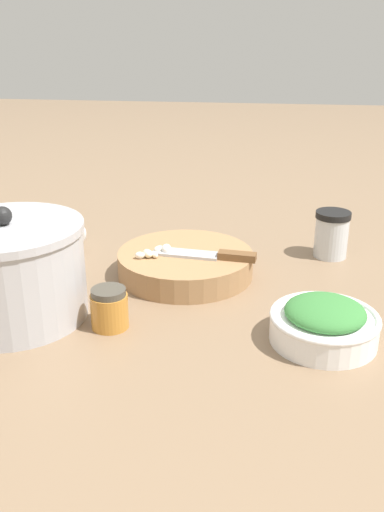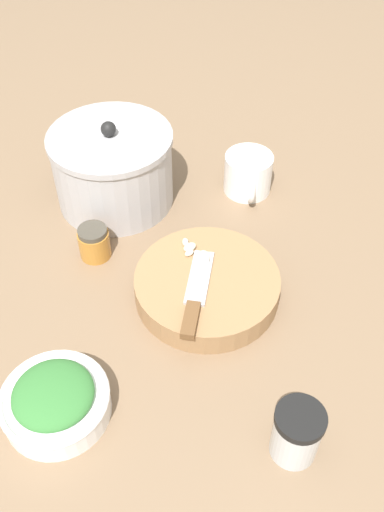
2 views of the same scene
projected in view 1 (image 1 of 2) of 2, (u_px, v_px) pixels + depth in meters
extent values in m
plane|color=#7F664C|center=(171.00, 287.00, 0.99)|extent=(5.00, 5.00, 0.00)
cylinder|color=#9E754C|center=(185.00, 264.00, 1.03)|extent=(0.24, 0.24, 0.04)
cube|color=brown|center=(237.00, 256.00, 0.99)|extent=(0.07, 0.03, 0.01)
cube|color=#B2B2B7|center=(186.00, 254.00, 1.01)|extent=(0.12, 0.05, 0.01)
ellipsoid|color=#F2E0C5|center=(155.00, 255.00, 1.00)|extent=(0.02, 0.02, 0.01)
ellipsoid|color=white|center=(140.00, 255.00, 0.99)|extent=(0.02, 0.01, 0.01)
ellipsoid|color=#F3E8C6|center=(148.00, 253.00, 1.00)|extent=(0.03, 0.03, 0.01)
ellipsoid|color=silver|center=(166.00, 249.00, 1.01)|extent=(0.02, 0.02, 0.02)
ellipsoid|color=silver|center=(159.00, 249.00, 1.02)|extent=(0.02, 0.02, 0.01)
cylinder|color=white|center=(324.00, 329.00, 0.81)|extent=(0.15, 0.15, 0.04)
torus|color=white|center=(325.00, 317.00, 0.81)|extent=(0.16, 0.16, 0.01)
ellipsoid|color=#387A38|center=(325.00, 312.00, 0.80)|extent=(0.11, 0.11, 0.03)
cylinder|color=silver|center=(331.00, 237.00, 1.11)|extent=(0.06, 0.06, 0.08)
cylinder|color=black|center=(333.00, 215.00, 1.09)|extent=(0.07, 0.07, 0.01)
cylinder|color=white|center=(47.00, 234.00, 1.12)|extent=(0.10, 0.10, 0.08)
torus|color=white|center=(73.00, 233.00, 1.12)|extent=(0.06, 0.01, 0.06)
cylinder|color=#BC7A2D|center=(110.00, 311.00, 0.85)|extent=(0.06, 0.06, 0.05)
cylinder|color=#474238|center=(108.00, 292.00, 0.84)|extent=(0.05, 0.05, 0.01)
cylinder|color=#B2B2B7|center=(10.00, 275.00, 0.87)|extent=(0.23, 0.23, 0.14)
cylinder|color=#B2B2B7|center=(4.00, 229.00, 0.84)|extent=(0.23, 0.23, 0.01)
sphere|color=black|center=(2.00, 216.00, 0.83)|extent=(0.03, 0.03, 0.03)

